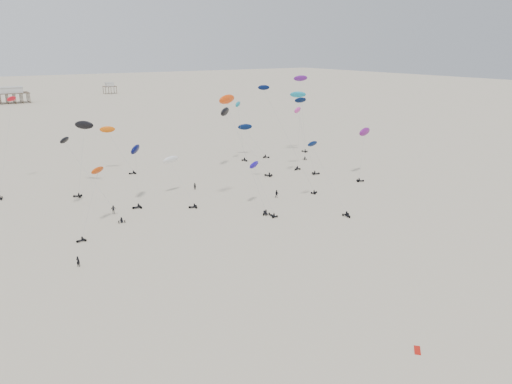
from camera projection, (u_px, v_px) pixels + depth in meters
ground_plane at (97, 139)px, 188.52m from camera, size 900.00×900.00×0.00m
pavilion_main at (10, 96)px, 303.30m from camera, size 21.00×13.00×9.80m
pavilion_small at (110, 89)px, 363.93m from camera, size 9.00×7.00×8.00m
rig_0 at (240, 123)px, 149.80m from camera, size 4.27×4.35×18.25m
rig_1 at (259, 177)px, 107.63m from camera, size 4.28×12.44×12.42m
rig_2 at (93, 190)px, 94.55m from camera, size 8.85×10.01×13.58m
rig_3 at (6, 143)px, 119.47m from camera, size 9.35×16.52×25.29m
rig_4 at (250, 133)px, 158.72m from camera, size 6.70×10.36×11.30m
rig_5 at (86, 170)px, 102.80m from camera, size 9.00×17.46×20.83m
rig_7 at (304, 132)px, 134.12m from camera, size 7.54×6.24×18.60m
rig_8 at (301, 92)px, 160.66m from camera, size 5.21×4.33×25.21m
rig_9 at (299, 125)px, 140.49m from camera, size 5.51×4.12×20.35m
rig_11 at (287, 136)px, 120.16m from camera, size 8.02×15.90×27.57m
rig_12 at (114, 140)px, 138.56m from camera, size 6.91×10.20×13.60m
rig_13 at (175, 169)px, 115.74m from camera, size 4.92×15.67×14.77m
rig_14 at (364, 138)px, 133.72m from camera, size 10.29×8.48×13.90m
rig_15 at (232, 121)px, 139.21m from camera, size 8.97×18.96×21.28m
rig_16 at (235, 124)px, 106.55m from camera, size 5.71×15.36×25.14m
rig_17 at (83, 137)px, 121.79m from camera, size 8.95×13.23×17.73m
rig_18 at (328, 176)px, 107.71m from camera, size 4.15×16.16×18.15m
rig_19 at (299, 103)px, 159.37m from camera, size 8.31×13.71×21.15m
rig_21 at (136, 160)px, 110.22m from camera, size 5.58×8.70×13.27m
spectator_0 at (79, 266)px, 80.18m from camera, size 0.90×0.91×2.09m
spectator_1 at (277, 198)px, 116.34m from camera, size 1.19×1.10×2.12m
spectator_2 at (114, 214)px, 105.13m from camera, size 1.42×0.94×2.22m
spectator_3 at (195, 190)px, 122.86m from camera, size 0.87×0.75×2.00m
grounded_kite_b at (417, 350)px, 58.14m from camera, size 1.79×1.75×0.07m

